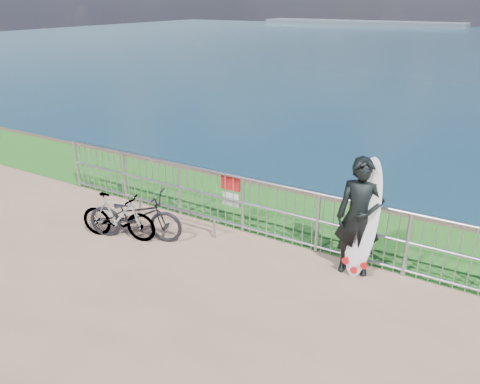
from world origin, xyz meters
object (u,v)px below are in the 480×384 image
Objects in this scene: surfer at (359,217)px; bicycle_near at (135,216)px; bicycle_far at (118,217)px; surfboard at (362,223)px.

surfer reaches higher than bicycle_near.
surfboard is at bearing -89.92° from bicycle_far.
surfer is at bearing -95.45° from bicycle_near.
bicycle_far is (-4.17, -1.12, -0.45)m from surfboard.
bicycle_near is 1.20× the size of bicycle_far.
surfboard is at bearing -95.81° from bicycle_near.
surfer is 3.99m from bicycle_near.
surfer is 0.10m from surfboard.
surfer is at bearing 171.18° from surfboard.
surfboard is 4.34m from bicycle_far.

